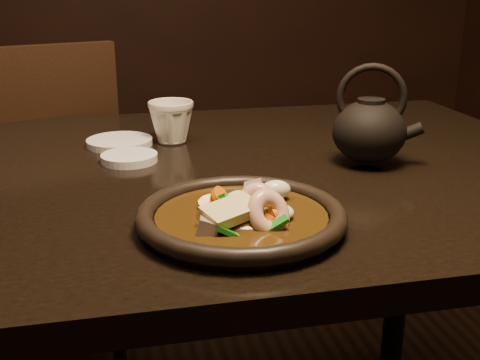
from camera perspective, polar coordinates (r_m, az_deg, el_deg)
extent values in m
cube|color=black|center=(1.02, -10.75, -0.32)|extent=(1.60, 0.90, 0.04)
cylinder|color=black|center=(1.68, 14.98, -6.63)|extent=(0.06, 0.06, 0.71)
cube|color=black|center=(1.74, -19.51, -3.20)|extent=(0.54, 0.54, 0.04)
cylinder|color=black|center=(2.02, -14.96, -6.79)|extent=(0.04, 0.04, 0.42)
cylinder|color=black|center=(1.72, -11.66, -11.26)|extent=(0.04, 0.04, 0.42)
cube|color=black|center=(1.48, -18.99, 3.18)|extent=(0.40, 0.16, 0.45)
cylinder|color=black|center=(0.78, 0.13, -4.12)|extent=(0.25, 0.25, 0.01)
torus|color=black|center=(0.78, 0.13, -3.32)|extent=(0.27, 0.27, 0.02)
cylinder|color=#311E09|center=(0.78, 0.13, -3.59)|extent=(0.22, 0.22, 0.01)
ellipsoid|color=#311E09|center=(0.78, 0.13, -3.59)|extent=(0.12, 0.12, 0.04)
torus|color=#E6B391|center=(0.74, 2.73, -3.21)|extent=(0.06, 0.06, 0.06)
torus|color=#E6B391|center=(0.78, 1.59, -2.60)|extent=(0.06, 0.05, 0.06)
cube|color=gray|center=(0.82, 1.38, -0.93)|extent=(0.03, 0.03, 0.03)
cube|color=gray|center=(0.78, 2.36, -2.03)|extent=(0.03, 0.03, 0.03)
cube|color=gray|center=(0.78, 1.43, -2.47)|extent=(0.03, 0.03, 0.03)
cube|color=gray|center=(0.79, 1.77, -2.30)|extent=(0.03, 0.04, 0.03)
cube|color=gray|center=(0.72, -3.08, -4.61)|extent=(0.03, 0.03, 0.03)
cube|color=gray|center=(0.78, 0.28, -3.01)|extent=(0.03, 0.04, 0.03)
cylinder|color=#DF6207|center=(0.80, -2.52, -2.11)|extent=(0.05, 0.04, 0.03)
cylinder|color=#DF6207|center=(0.76, 3.17, -2.97)|extent=(0.02, 0.04, 0.04)
cylinder|color=#DF6207|center=(0.75, 2.53, -3.65)|extent=(0.06, 0.06, 0.03)
cylinder|color=#DF6207|center=(0.80, -1.94, -1.45)|extent=(0.05, 0.05, 0.03)
cylinder|color=#DF6207|center=(0.75, 2.96, -3.48)|extent=(0.05, 0.05, 0.03)
cube|color=#1A7716|center=(0.80, -1.24, -1.63)|extent=(0.03, 0.04, 0.02)
cube|color=#1A7716|center=(0.77, -0.34, -3.16)|extent=(0.02, 0.04, 0.02)
cube|color=#1A7716|center=(0.76, 1.09, -2.83)|extent=(0.04, 0.02, 0.02)
cube|color=#1A7716|center=(0.71, -0.87, -5.11)|extent=(0.04, 0.02, 0.02)
cube|color=#1A7716|center=(0.73, 3.21, -4.35)|extent=(0.04, 0.02, 0.03)
cube|color=#1A7716|center=(0.83, -1.79, -1.65)|extent=(0.04, 0.04, 0.02)
ellipsoid|color=silver|center=(0.79, -0.29, -1.93)|extent=(0.04, 0.02, 0.02)
ellipsoid|color=silver|center=(0.76, 3.31, -3.57)|extent=(0.03, 0.03, 0.03)
ellipsoid|color=silver|center=(0.76, 3.67, -3.06)|extent=(0.04, 0.04, 0.02)
ellipsoid|color=silver|center=(0.79, -0.15, -1.71)|extent=(0.03, 0.02, 0.02)
ellipsoid|color=silver|center=(0.82, 3.39, -0.95)|extent=(0.04, 0.03, 0.03)
ellipsoid|color=silver|center=(0.80, 1.74, -2.41)|extent=(0.04, 0.03, 0.02)
cube|color=#EDD88D|center=(0.74, -0.85, -2.95)|extent=(0.08, 0.07, 0.03)
cylinder|color=white|center=(1.07, -10.45, 2.08)|extent=(0.10, 0.10, 0.01)
cylinder|color=white|center=(1.18, -11.35, 3.55)|extent=(0.13, 0.13, 0.01)
imported|color=silver|center=(1.18, -6.54, 5.63)|extent=(0.10, 0.10, 0.09)
ellipsoid|color=black|center=(1.05, 12.15, 4.51)|extent=(0.13, 0.13, 0.11)
cylinder|color=black|center=(1.04, 12.33, 7.03)|extent=(0.05, 0.05, 0.02)
cylinder|color=black|center=(1.06, 15.57, 4.29)|extent=(0.06, 0.04, 0.04)
torus|color=black|center=(1.04, 12.37, 7.60)|extent=(0.11, 0.06, 0.12)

